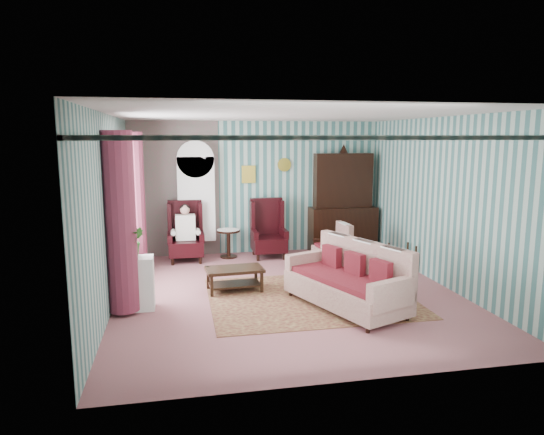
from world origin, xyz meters
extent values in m
plane|color=#99595C|center=(0.00, 0.00, 0.00)|extent=(6.00, 6.00, 0.00)
cube|color=#3A6A68|center=(0.00, 3.00, 1.45)|extent=(5.50, 0.02, 2.90)
cube|color=#3A6A68|center=(0.00, -3.00, 1.45)|extent=(5.50, 0.02, 2.90)
cube|color=#3A6A68|center=(-2.75, 0.00, 1.45)|extent=(0.02, 6.00, 2.90)
cube|color=#3A6A68|center=(2.75, 0.00, 1.45)|extent=(0.02, 6.00, 2.90)
cube|color=silver|center=(0.00, 0.00, 2.90)|extent=(5.50, 6.00, 0.02)
cube|color=#89465A|center=(-1.80, 2.99, 1.45)|extent=(1.90, 0.01, 2.90)
cube|color=white|center=(0.00, 0.00, 2.55)|extent=(5.50, 6.00, 0.05)
cube|color=white|center=(-2.72, 0.60, 1.55)|extent=(0.04, 1.50, 1.90)
cylinder|color=#7F2F47|center=(-2.55, -0.45, 1.35)|extent=(0.44, 0.44, 2.60)
cylinder|color=#7F2F47|center=(-2.55, 1.65, 1.35)|extent=(0.44, 0.44, 2.60)
cube|color=#AD8D2E|center=(-0.20, 2.97, 1.75)|extent=(0.30, 0.03, 0.38)
cube|color=silver|center=(-1.35, 2.84, 1.12)|extent=(0.80, 0.28, 2.24)
cube|color=black|center=(1.90, 2.72, 1.18)|extent=(1.50, 0.56, 2.36)
cube|color=black|center=(-1.60, 2.45, 0.62)|extent=(0.76, 0.80, 1.25)
cube|color=black|center=(0.15, 2.45, 0.62)|extent=(0.76, 0.80, 1.25)
cylinder|color=black|center=(-0.70, 2.60, 0.30)|extent=(0.50, 0.50, 0.60)
cube|color=black|center=(2.47, 0.90, 0.27)|extent=(0.45, 0.38, 0.54)
cube|color=white|center=(-2.40, -0.30, 0.40)|extent=(0.55, 0.35, 0.80)
cube|color=#43161C|center=(0.30, -0.30, 0.01)|extent=(3.20, 2.60, 0.01)
cube|color=beige|center=(0.70, -0.85, 0.53)|extent=(1.60, 2.22, 1.06)
cube|color=beige|center=(1.25, 1.50, 0.48)|extent=(0.94, 0.77, 0.97)
cube|color=black|center=(-0.84, 0.28, 0.20)|extent=(0.98, 0.60, 0.40)
imported|color=#1D4816|center=(-2.45, -0.44, 1.02)|extent=(0.44, 0.39, 0.45)
imported|color=#28571B|center=(-2.38, -0.15, 1.02)|extent=(0.25, 0.20, 0.43)
imported|color=#1B5820|center=(-2.49, -0.19, 0.98)|extent=(0.25, 0.25, 0.36)
camera|label=1|loc=(-1.74, -7.52, 2.56)|focal=32.00mm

